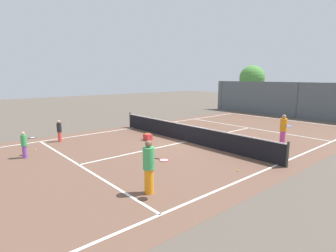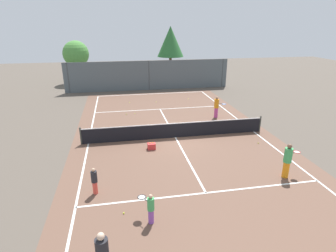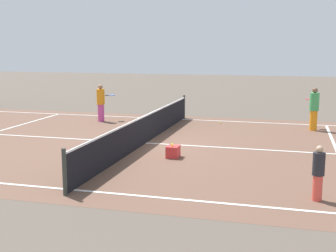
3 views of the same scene
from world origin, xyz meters
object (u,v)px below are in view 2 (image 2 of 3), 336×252
(player_4, at_px, (150,208))
(tennis_ball_2, at_px, (126,114))
(player_0, at_px, (217,107))
(tennis_ball_6, at_px, (188,99))
(tennis_ball_5, at_px, (156,102))
(tennis_ball_0, at_px, (135,113))
(tennis_ball_3, at_px, (258,143))
(player_3, at_px, (288,160))
(player_1, at_px, (94,181))
(tennis_ball_1, at_px, (130,103))
(ball_crate, at_px, (152,146))
(tennis_ball_4, at_px, (124,213))

(player_4, bearing_deg, tennis_ball_2, 91.38)
(player_0, bearing_deg, tennis_ball_6, 97.40)
(player_0, bearing_deg, tennis_ball_5, 127.33)
(tennis_ball_0, bearing_deg, tennis_ball_3, -46.34)
(player_0, height_order, player_3, player_3)
(player_1, distance_m, tennis_ball_1, 14.65)
(ball_crate, relative_size, tennis_ball_4, 6.96)
(ball_crate, bearing_deg, tennis_ball_6, 64.93)
(ball_crate, relative_size, tennis_ball_0, 6.96)
(ball_crate, relative_size, tennis_ball_6, 6.96)
(tennis_ball_5, bearing_deg, tennis_ball_1, 173.95)
(player_3, bearing_deg, ball_crate, 143.95)
(player_3, distance_m, ball_crate, 7.39)
(player_3, relative_size, tennis_ball_2, 26.43)
(ball_crate, height_order, tennis_ball_2, ball_crate)
(player_0, distance_m, tennis_ball_0, 6.62)
(tennis_ball_1, bearing_deg, tennis_ball_4, -94.01)
(tennis_ball_1, xyz_separation_m, tennis_ball_4, (-1.13, -16.09, 0.00))
(player_1, distance_m, tennis_ball_2, 11.11)
(player_0, xyz_separation_m, player_3, (0.19, -9.21, 0.03))
(player_0, bearing_deg, tennis_ball_3, -81.03)
(ball_crate, distance_m, tennis_ball_4, 5.99)
(player_3, xyz_separation_m, tennis_ball_5, (-4.20, 14.47, -0.87))
(tennis_ball_4, bearing_deg, tennis_ball_6, 67.34)
(player_1, height_order, tennis_ball_4, player_1)
(player_4, height_order, tennis_ball_2, player_4)
(ball_crate, height_order, tennis_ball_3, ball_crate)
(tennis_ball_4, height_order, tennis_ball_5, same)
(player_0, distance_m, tennis_ball_3, 5.45)
(player_1, relative_size, tennis_ball_0, 18.81)
(tennis_ball_2, height_order, tennis_ball_6, same)
(tennis_ball_4, bearing_deg, tennis_ball_1, 85.99)
(player_1, bearing_deg, tennis_ball_6, 61.54)
(tennis_ball_3, bearing_deg, tennis_ball_0, 133.66)
(player_4, bearing_deg, tennis_ball_6, 71.03)
(tennis_ball_1, xyz_separation_m, tennis_ball_3, (7.31, -10.83, 0.00))
(tennis_ball_0, bearing_deg, ball_crate, -86.16)
(tennis_ball_2, bearing_deg, tennis_ball_0, 6.71)
(tennis_ball_4, bearing_deg, ball_crate, 72.11)
(player_1, bearing_deg, tennis_ball_2, 80.58)
(player_0, xyz_separation_m, tennis_ball_4, (-7.60, -10.58, -0.83))
(player_3, height_order, ball_crate, player_3)
(tennis_ball_0, xyz_separation_m, tennis_ball_1, (-0.24, 3.43, 0.00))
(player_3, xyz_separation_m, tennis_ball_0, (-6.41, 11.30, -0.87))
(player_4, height_order, tennis_ball_5, player_4)
(player_4, bearing_deg, tennis_ball_5, 81.00)
(player_4, relative_size, tennis_ball_6, 18.64)
(tennis_ball_0, bearing_deg, tennis_ball_5, 54.98)
(player_4, xyz_separation_m, ball_crate, (0.86, 6.37, -0.46))
(ball_crate, relative_size, tennis_ball_3, 6.96)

